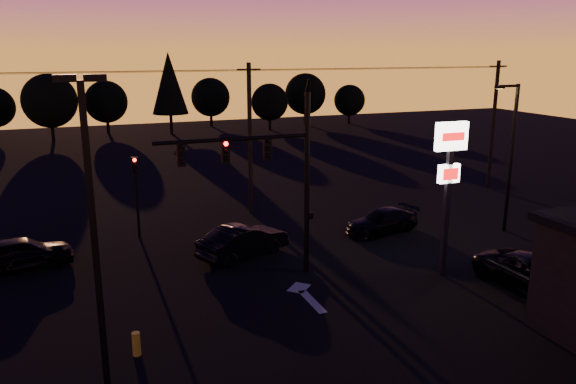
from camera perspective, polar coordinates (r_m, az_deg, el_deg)
name	(u,v)px	position (r m, az deg, el deg)	size (l,w,h in m)	color
ground	(310,314)	(21.74, 2.29, -12.30)	(120.00, 120.00, 0.00)	black
lane_arrow	(306,295)	(23.30, 1.80, -10.38)	(1.20, 3.10, 0.01)	beige
traffic_signal_mast	(272,167)	(23.62, -1.62, 2.58)	(6.79, 0.52, 8.58)	black
secondary_signal	(136,185)	(30.25, -15.18, 0.66)	(0.30, 0.31, 4.35)	black
parking_lot_light	(93,226)	(15.50, -19.19, -3.24)	(1.25, 0.30, 9.14)	black
pylon_sign	(449,166)	(24.78, 16.07, 2.52)	(1.50, 0.28, 6.80)	black
streetlight	(510,152)	(32.27, 21.66, 3.81)	(1.55, 0.35, 8.00)	black
utility_pole_1	(250,138)	(33.69, -3.89, 5.49)	(1.40, 0.26, 9.00)	black
utility_pole_2	(493,124)	(42.53, 20.12, 6.49)	(1.40, 0.26, 9.00)	black
power_wires	(249,70)	(33.32, -4.01, 12.26)	(36.00, 1.22, 0.07)	black
bollard	(136,344)	(19.59, -15.15, -14.67)	(0.27, 0.27, 0.81)	yellow
tree_2	(50,101)	(66.10, -23.07, 8.51)	(5.77, 5.78, 7.26)	black
tree_3	(106,102)	(70.20, -17.99, 8.71)	(4.95, 4.95, 6.22)	black
tree_4	(169,83)	(67.81, -11.98, 10.77)	(4.18, 4.18, 9.50)	black
tree_5	(211,97)	(74.01, -7.88, 9.52)	(4.95, 4.95, 6.22)	black
tree_6	(270,102)	(69.94, -1.87, 9.11)	(4.54, 4.54, 5.71)	black
tree_7	(305,94)	(74.81, 1.77, 9.93)	(5.36, 5.36, 6.74)	black
tree_8	(349,100)	(76.50, 6.27, 9.25)	(4.12, 4.12, 5.19)	black
car_left	(21,253)	(28.28, -25.48, -5.65)	(1.79, 4.46, 1.52)	black
car_mid	(243,241)	(27.24, -4.55, -4.96)	(1.63, 4.67, 1.54)	black
car_right	(382,221)	(31.08, 9.54, -2.94)	(1.76, 4.34, 1.26)	black
suv_parked	(533,274)	(25.59, 23.64, -7.65)	(2.31, 5.01, 1.39)	black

